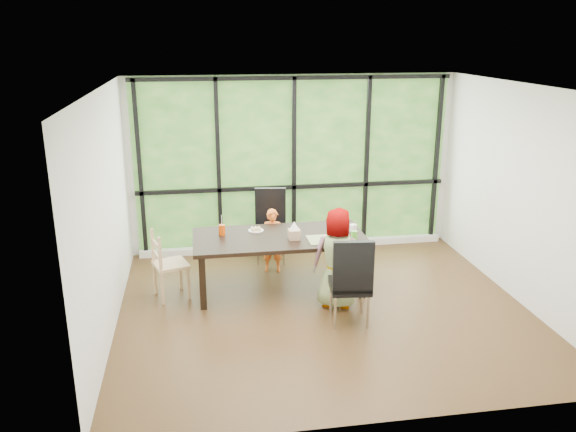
% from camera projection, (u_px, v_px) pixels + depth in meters
% --- Properties ---
extents(ground, '(5.00, 5.00, 0.00)m').
position_uv_depth(ground, '(324.00, 309.00, 7.22)').
color(ground, black).
rests_on(ground, ground).
extents(back_wall, '(5.00, 0.00, 5.00)m').
position_uv_depth(back_wall, '(293.00, 164.00, 8.94)').
color(back_wall, silver).
rests_on(back_wall, ground).
extents(foliage_backdrop, '(4.80, 0.02, 2.65)m').
position_uv_depth(foliage_backdrop, '(294.00, 164.00, 8.92)').
color(foliage_backdrop, '#264F1C').
rests_on(foliage_backdrop, back_wall).
extents(window_mullions, '(4.80, 0.06, 2.65)m').
position_uv_depth(window_mullions, '(294.00, 165.00, 8.88)').
color(window_mullions, black).
rests_on(window_mullions, back_wall).
extents(window_sill, '(4.80, 0.12, 0.10)m').
position_uv_depth(window_sill, '(294.00, 245.00, 9.23)').
color(window_sill, silver).
rests_on(window_sill, ground).
extents(dining_table, '(2.29, 1.21, 0.75)m').
position_uv_depth(dining_table, '(279.00, 263.00, 7.67)').
color(dining_table, black).
rests_on(dining_table, ground).
extents(chair_window_leather, '(0.51, 0.51, 1.08)m').
position_uv_depth(chair_window_leather, '(271.00, 227.00, 8.59)').
color(chair_window_leather, black).
rests_on(chair_window_leather, ground).
extents(chair_interior_leather, '(0.51, 0.51, 1.08)m').
position_uv_depth(chair_interior_leather, '(350.00, 280.00, 6.74)').
color(chair_interior_leather, black).
rests_on(chair_interior_leather, ground).
extents(chair_end_beech, '(0.51, 0.52, 0.90)m').
position_uv_depth(chair_end_beech, '(171.00, 264.00, 7.42)').
color(chair_end_beech, tan).
rests_on(chair_end_beech, ground).
extents(child_toddler, '(0.37, 0.28, 0.92)m').
position_uv_depth(child_toddler, '(273.00, 241.00, 8.25)').
color(child_toddler, orange).
rests_on(child_toddler, ground).
extents(child_older, '(0.72, 0.58, 1.27)m').
position_uv_depth(child_older, '(339.00, 258.00, 7.13)').
color(child_older, gray).
rests_on(child_older, ground).
extents(placemat, '(0.50, 0.37, 0.01)m').
position_uv_depth(placemat, '(328.00, 239.00, 7.43)').
color(placemat, tan).
rests_on(placemat, dining_table).
extents(plate_far, '(0.21, 0.21, 0.01)m').
position_uv_depth(plate_far, '(256.00, 230.00, 7.76)').
color(plate_far, white).
rests_on(plate_far, dining_table).
extents(plate_near, '(0.24, 0.24, 0.01)m').
position_uv_depth(plate_near, '(329.00, 239.00, 7.43)').
color(plate_near, white).
rests_on(plate_near, dining_table).
extents(orange_cup, '(0.09, 0.09, 0.14)m').
position_uv_depth(orange_cup, '(222.00, 230.00, 7.59)').
color(orange_cup, '#DA4204').
rests_on(orange_cup, dining_table).
extents(green_cup, '(0.08, 0.08, 0.13)m').
position_uv_depth(green_cup, '(354.00, 236.00, 7.37)').
color(green_cup, '#55B72D').
rests_on(green_cup, dining_table).
extents(white_mug, '(0.09, 0.09, 0.09)m').
position_uv_depth(white_mug, '(353.00, 228.00, 7.74)').
color(white_mug, white).
rests_on(white_mug, dining_table).
extents(tissue_box, '(0.15, 0.15, 0.13)m').
position_uv_depth(tissue_box, '(294.00, 234.00, 7.43)').
color(tissue_box, tan).
rests_on(tissue_box, dining_table).
extents(crepe_rolls_far, '(0.15, 0.12, 0.04)m').
position_uv_depth(crepe_rolls_far, '(256.00, 229.00, 7.75)').
color(crepe_rolls_far, tan).
rests_on(crepe_rolls_far, plate_far).
extents(crepe_rolls_near, '(0.15, 0.12, 0.04)m').
position_uv_depth(crepe_rolls_near, '(329.00, 237.00, 7.42)').
color(crepe_rolls_near, tan).
rests_on(crepe_rolls_near, plate_near).
extents(straw_white, '(0.01, 0.04, 0.20)m').
position_uv_depth(straw_white, '(222.00, 222.00, 7.56)').
color(straw_white, white).
rests_on(straw_white, orange_cup).
extents(straw_pink, '(0.01, 0.04, 0.20)m').
position_uv_depth(straw_pink, '(354.00, 228.00, 7.34)').
color(straw_pink, pink).
rests_on(straw_pink, green_cup).
extents(tissue, '(0.12, 0.12, 0.11)m').
position_uv_depth(tissue, '(294.00, 226.00, 7.40)').
color(tissue, white).
rests_on(tissue, tissue_box).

